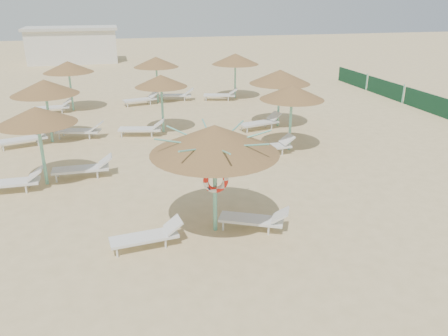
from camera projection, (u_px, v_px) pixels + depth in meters
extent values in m
plane|color=#D8BB83|center=(224.00, 229.00, 11.88)|extent=(120.00, 120.00, 0.00)
cylinder|color=#71C4AA|center=(215.00, 188.00, 11.38)|extent=(0.11, 0.11, 2.47)
cone|color=olive|center=(215.00, 139.00, 10.89)|extent=(3.29, 3.29, 0.74)
cylinder|color=#71C4AA|center=(215.00, 149.00, 10.99)|extent=(0.20, 0.20, 0.12)
cylinder|color=#71C4AA|center=(244.00, 139.00, 11.08)|extent=(1.49, 0.04, 0.38)
cylinder|color=#71C4AA|center=(230.00, 133.00, 11.51)|extent=(1.08, 1.08, 0.38)
cylinder|color=#71C4AA|center=(208.00, 132.00, 11.59)|extent=(0.04, 1.49, 0.38)
cylinder|color=#71C4AA|center=(190.00, 136.00, 11.27)|extent=(1.08, 1.08, 0.38)
cylinder|color=#71C4AA|center=(185.00, 143.00, 10.74)|extent=(1.49, 0.04, 0.38)
cylinder|color=#71C4AA|center=(198.00, 149.00, 10.30)|extent=(1.08, 1.08, 0.38)
cylinder|color=#71C4AA|center=(222.00, 150.00, 10.23)|extent=(0.04, 1.49, 0.38)
cylinder|color=#71C4AA|center=(241.00, 146.00, 10.55)|extent=(1.08, 1.08, 0.38)
torus|color=red|center=(216.00, 181.00, 11.20)|extent=(0.67, 0.15, 0.67)
cylinder|color=silver|center=(117.00, 253.00, 10.54)|extent=(0.05, 0.05, 0.25)
cylinder|color=silver|center=(115.00, 244.00, 10.93)|extent=(0.05, 0.05, 0.25)
cylinder|color=silver|center=(166.00, 244.00, 10.93)|extent=(0.05, 0.05, 0.25)
cylinder|color=silver|center=(162.00, 235.00, 11.32)|extent=(0.05, 0.05, 0.25)
cube|color=silver|center=(144.00, 237.00, 10.91)|extent=(1.74, 0.73, 0.07)
cube|color=silver|center=(173.00, 225.00, 11.08)|extent=(0.49, 0.58, 0.32)
cylinder|color=silver|center=(223.00, 226.00, 11.77)|extent=(0.05, 0.05, 0.25)
cylinder|color=silver|center=(227.00, 218.00, 12.18)|extent=(0.05, 0.05, 0.25)
cylinder|color=silver|center=(268.00, 231.00, 11.53)|extent=(0.05, 0.05, 0.25)
cylinder|color=silver|center=(270.00, 223.00, 11.95)|extent=(0.05, 0.05, 0.25)
cube|color=silver|center=(251.00, 219.00, 11.78)|extent=(1.80, 1.27, 0.07)
cube|color=silver|center=(280.00, 215.00, 11.55)|extent=(0.64, 0.68, 0.33)
cylinder|color=#71C4AA|center=(42.00, 152.00, 14.32)|extent=(0.11, 0.11, 2.30)
cone|color=olive|center=(36.00, 115.00, 13.87)|extent=(2.49, 2.49, 0.56)
cylinder|color=#71C4AA|center=(37.00, 122.00, 13.95)|extent=(0.20, 0.20, 0.12)
cylinder|color=silver|center=(26.00, 189.00, 13.98)|extent=(0.06, 0.06, 0.28)
cylinder|color=silver|center=(29.00, 183.00, 14.43)|extent=(0.06, 0.06, 0.28)
cube|color=silver|center=(8.00, 183.00, 14.01)|extent=(1.90, 0.63, 0.08)
cube|color=silver|center=(35.00, 174.00, 14.12)|extent=(0.49, 0.60, 0.36)
cylinder|color=silver|center=(56.00, 179.00, 14.80)|extent=(0.06, 0.06, 0.28)
cylinder|color=silver|center=(58.00, 173.00, 15.25)|extent=(0.06, 0.06, 0.28)
cylinder|color=silver|center=(97.00, 175.00, 15.11)|extent=(0.06, 0.06, 0.28)
cylinder|color=silver|center=(98.00, 170.00, 15.56)|extent=(0.06, 0.06, 0.28)
cube|color=silver|center=(81.00, 169.00, 15.14)|extent=(1.90, 0.63, 0.08)
cube|color=silver|center=(105.00, 160.00, 15.25)|extent=(0.49, 0.60, 0.36)
cylinder|color=#71C4AA|center=(49.00, 116.00, 18.60)|extent=(0.11, 0.11, 2.30)
cone|color=olive|center=(44.00, 87.00, 18.15)|extent=(2.76, 2.76, 0.62)
cylinder|color=#71C4AA|center=(45.00, 93.00, 18.24)|extent=(0.20, 0.20, 0.12)
cylinder|color=silver|center=(3.00, 148.00, 17.78)|extent=(0.06, 0.06, 0.28)
cylinder|color=silver|center=(2.00, 145.00, 18.19)|extent=(0.06, 0.06, 0.28)
cylinder|color=silver|center=(38.00, 143.00, 18.42)|extent=(0.06, 0.06, 0.28)
cylinder|color=silver|center=(37.00, 140.00, 18.82)|extent=(0.06, 0.06, 0.28)
cube|color=silver|center=(23.00, 139.00, 18.30)|extent=(2.00, 1.12, 0.08)
cube|color=silver|center=(43.00, 131.00, 18.61)|extent=(0.63, 0.71, 0.36)
cylinder|color=silver|center=(59.00, 136.00, 19.29)|extent=(0.06, 0.06, 0.28)
cylinder|color=silver|center=(63.00, 133.00, 19.75)|extent=(0.06, 0.06, 0.28)
cylinder|color=silver|center=(89.00, 137.00, 19.24)|extent=(0.06, 0.06, 0.28)
cylinder|color=silver|center=(93.00, 133.00, 19.71)|extent=(0.06, 0.06, 0.28)
cube|color=silver|center=(79.00, 131.00, 19.43)|extent=(2.00, 1.12, 0.08)
cube|color=silver|center=(97.00, 126.00, 19.31)|extent=(0.63, 0.71, 0.36)
cylinder|color=#71C4AA|center=(71.00, 90.00, 23.85)|extent=(0.11, 0.11, 2.30)
cone|color=olive|center=(68.00, 67.00, 23.40)|extent=(2.65, 2.65, 0.60)
cylinder|color=#71C4AA|center=(69.00, 71.00, 23.49)|extent=(0.20, 0.20, 0.12)
cylinder|color=silver|center=(35.00, 113.00, 23.18)|extent=(0.06, 0.06, 0.28)
cylinder|color=silver|center=(36.00, 111.00, 23.63)|extent=(0.06, 0.06, 0.28)
cylinder|color=silver|center=(62.00, 111.00, 23.53)|extent=(0.06, 0.06, 0.28)
cylinder|color=silver|center=(63.00, 109.00, 23.98)|extent=(0.06, 0.06, 0.28)
cube|color=silver|center=(51.00, 107.00, 23.55)|extent=(1.92, 0.69, 0.08)
cube|color=silver|center=(67.00, 102.00, 23.68)|extent=(0.51, 0.62, 0.36)
cylinder|color=#71C4AA|center=(162.00, 108.00, 20.02)|extent=(0.11, 0.11, 2.30)
cone|color=olive|center=(161.00, 81.00, 19.57)|extent=(2.37, 2.37, 0.53)
cylinder|color=#71C4AA|center=(161.00, 86.00, 19.66)|extent=(0.20, 0.20, 0.12)
cylinder|color=silver|center=(122.00, 135.00, 19.53)|extent=(0.06, 0.06, 0.28)
cylinder|color=silver|center=(124.00, 131.00, 20.00)|extent=(0.06, 0.06, 0.28)
cylinder|color=silver|center=(152.00, 134.00, 19.56)|extent=(0.06, 0.06, 0.28)
cylinder|color=silver|center=(153.00, 131.00, 20.03)|extent=(0.06, 0.06, 0.28)
cube|color=silver|center=(140.00, 129.00, 19.72)|extent=(1.99, 1.03, 0.08)
cube|color=silver|center=(159.00, 124.00, 19.65)|extent=(0.61, 0.69, 0.36)
cylinder|color=#71C4AA|center=(157.00, 83.00, 25.64)|extent=(0.11, 0.11, 2.30)
cone|color=olive|center=(156.00, 62.00, 25.19)|extent=(2.60, 2.60, 0.58)
cylinder|color=#71C4AA|center=(156.00, 66.00, 25.27)|extent=(0.20, 0.20, 0.12)
cylinder|color=silver|center=(128.00, 105.00, 24.86)|extent=(0.06, 0.06, 0.28)
cylinder|color=silver|center=(125.00, 103.00, 25.27)|extent=(0.06, 0.06, 0.28)
cylinder|color=silver|center=(150.00, 103.00, 25.42)|extent=(0.06, 0.06, 0.28)
cylinder|color=silver|center=(148.00, 101.00, 25.84)|extent=(0.06, 0.06, 0.28)
cube|color=silver|center=(140.00, 100.00, 25.33)|extent=(1.99, 1.02, 0.08)
cube|color=silver|center=(154.00, 94.00, 25.60)|extent=(0.60, 0.69, 0.36)
cylinder|color=silver|center=(162.00, 99.00, 26.28)|extent=(0.06, 0.06, 0.28)
cylinder|color=silver|center=(163.00, 97.00, 26.74)|extent=(0.06, 0.06, 0.28)
cylinder|color=silver|center=(185.00, 99.00, 26.31)|extent=(0.06, 0.06, 0.28)
cylinder|color=silver|center=(185.00, 97.00, 26.78)|extent=(0.06, 0.06, 0.28)
cube|color=silver|center=(176.00, 95.00, 26.47)|extent=(1.99, 1.02, 0.08)
cube|color=silver|center=(189.00, 91.00, 26.40)|extent=(0.60, 0.69, 0.36)
cylinder|color=#71C4AA|center=(290.00, 122.00, 17.65)|extent=(0.11, 0.11, 2.30)
cone|color=olive|center=(292.00, 92.00, 17.20)|extent=(2.56, 2.56, 0.58)
cylinder|color=#71C4AA|center=(292.00, 98.00, 17.29)|extent=(0.20, 0.20, 0.12)
cylinder|color=silver|center=(251.00, 155.00, 16.96)|extent=(0.06, 0.06, 0.28)
cylinder|color=silver|center=(246.00, 151.00, 17.41)|extent=(0.06, 0.06, 0.28)
cylinder|color=silver|center=(282.00, 152.00, 17.35)|extent=(0.06, 0.06, 0.28)
cylinder|color=silver|center=(277.00, 148.00, 17.79)|extent=(0.06, 0.06, 0.28)
cube|color=silver|center=(267.00, 147.00, 17.35)|extent=(1.93, 0.73, 0.08)
cube|color=silver|center=(287.00, 139.00, 17.50)|extent=(0.52, 0.63, 0.36)
cylinder|color=#71C4AA|center=(279.00, 103.00, 20.94)|extent=(0.11, 0.11, 2.30)
cone|color=olive|center=(280.00, 77.00, 20.49)|extent=(2.88, 2.88, 0.65)
cylinder|color=#71C4AA|center=(280.00, 82.00, 20.58)|extent=(0.20, 0.20, 0.12)
cylinder|color=silver|center=(247.00, 130.00, 20.15)|extent=(0.06, 0.06, 0.28)
cylinder|color=silver|center=(242.00, 128.00, 20.56)|extent=(0.06, 0.06, 0.28)
cylinder|color=silver|center=(272.00, 127.00, 20.73)|extent=(0.06, 0.06, 0.28)
cylinder|color=silver|center=(266.00, 124.00, 21.15)|extent=(0.06, 0.06, 0.28)
cube|color=silver|center=(259.00, 123.00, 20.63)|extent=(1.99, 1.05, 0.08)
cube|color=silver|center=(274.00, 116.00, 20.92)|extent=(0.61, 0.70, 0.36)
cylinder|color=#71C4AA|center=(235.00, 79.00, 26.81)|extent=(0.11, 0.11, 2.30)
cone|color=olive|center=(235.00, 59.00, 26.36)|extent=(2.85, 2.85, 0.64)
cylinder|color=#71C4AA|center=(235.00, 63.00, 26.45)|extent=(0.20, 0.20, 0.12)
cylinder|color=silver|center=(206.00, 99.00, 26.35)|extent=(0.06, 0.06, 0.28)
cylinder|color=silver|center=(206.00, 97.00, 26.82)|extent=(0.06, 0.06, 0.28)
cylinder|color=silver|center=(228.00, 99.00, 26.33)|extent=(0.06, 0.06, 0.28)
cylinder|color=silver|center=(228.00, 97.00, 26.79)|extent=(0.06, 0.06, 0.28)
cube|color=silver|center=(219.00, 95.00, 26.50)|extent=(2.00, 1.10, 0.08)
cube|color=silver|center=(233.00, 91.00, 26.40)|extent=(0.63, 0.71, 0.36)
cube|color=silver|center=(73.00, 46.00, 41.53)|extent=(8.00, 4.00, 3.00)
cube|color=beige|center=(71.00, 28.00, 40.94)|extent=(8.40, 4.40, 0.25)
cube|color=#1A5036|center=(427.00, 102.00, 23.91)|extent=(0.08, 3.80, 1.00)
cube|color=#1A5036|center=(385.00, 88.00, 27.52)|extent=(0.08, 3.80, 1.00)
cylinder|color=#71C4AA|center=(403.00, 94.00, 25.79)|extent=(0.08, 0.08, 1.10)
cube|color=#1A5036|center=(352.00, 78.00, 31.13)|extent=(0.08, 3.80, 1.00)
cylinder|color=#71C4AA|center=(367.00, 82.00, 29.39)|extent=(0.08, 0.08, 1.10)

